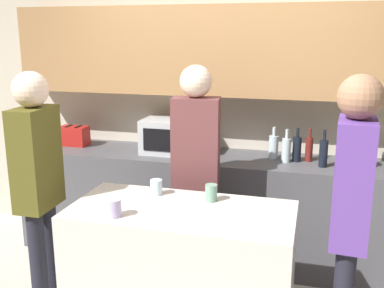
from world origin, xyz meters
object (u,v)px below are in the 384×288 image
object	(u,v)px
bottle_4	(323,153)
cup_2	(156,187)
person_left	(38,178)
person_right	(196,161)
cup_0	(114,208)
bottle_2	(297,149)
microwave	(173,136)
potted_plant	(368,142)
cup_1	(211,193)
bottle_1	(286,150)
person_center	(351,206)
toaster	(74,136)
bottle_3	(309,149)
bottle_0	(274,146)

from	to	relation	value
bottle_4	cup_2	size ratio (longest dim) A/B	2.90
person_left	person_right	size ratio (longest dim) A/B	0.99
cup_0	bottle_2	bearing A→B (deg)	55.78
microwave	potted_plant	world-z (taller)	potted_plant
cup_1	bottle_1	bearing A→B (deg)	67.95
person_center	toaster	bearing A→B (deg)	65.69
microwave	person_left	distance (m)	1.37
cup_2	potted_plant	bearing A→B (deg)	36.32
bottle_1	bottle_4	world-z (taller)	bottle_4
bottle_3	toaster	bearing A→B (deg)	-179.44
bottle_0	person_right	size ratio (longest dim) A/B	0.15
toaster	bottle_1	distance (m)	1.98
person_right	bottle_0	bearing A→B (deg)	-133.65
person_center	bottle_0	bearing A→B (deg)	26.00
potted_plant	bottle_1	distance (m)	0.63
cup_0	person_right	distance (m)	0.86
person_center	bottle_3	bearing A→B (deg)	14.49
bottle_1	bottle_3	bearing A→B (deg)	23.81
bottle_0	cup_0	world-z (taller)	bottle_0
microwave	bottle_3	world-z (taller)	microwave
bottle_0	cup_1	world-z (taller)	bottle_0
bottle_0	bottle_1	size ratio (longest dim) A/B	0.99
microwave	bottle_2	xyz separation A→B (m)	(1.08, -0.01, -0.04)
person_left	microwave	bearing A→B (deg)	155.30
toaster	cup_2	size ratio (longest dim) A/B	2.52
bottle_3	cup_1	distance (m)	1.22
cup_2	person_left	xyz separation A→B (m)	(-0.74, -0.23, 0.07)
bottle_2	cup_2	size ratio (longest dim) A/B	2.75
bottle_3	bottle_4	bearing A→B (deg)	-51.59
toaster	cup_2	distance (m)	1.58
potted_plant	cup_1	world-z (taller)	potted_plant
toaster	person_center	world-z (taller)	person_center
potted_plant	cup_2	xyz separation A→B (m)	(-1.40, -1.03, -0.16)
cup_0	person_center	distance (m)	1.33
bottle_3	bottle_4	xyz separation A→B (m)	(0.11, -0.14, 0.01)
bottle_4	person_right	size ratio (longest dim) A/B	0.17
potted_plant	cup_0	world-z (taller)	potted_plant
cup_0	cup_1	bearing A→B (deg)	39.10
cup_2	person_left	distance (m)	0.78
cup_1	cup_2	size ratio (longest dim) A/B	1.06
bottle_2	cup_1	distance (m)	1.14
person_right	bottle_2	bearing A→B (deg)	-144.79
potted_plant	person_left	world-z (taller)	person_left
bottle_1	cup_1	distance (m)	1.07
microwave	bottle_0	bearing A→B (deg)	1.95
bottle_3	person_left	distance (m)	2.13
cup_2	person_right	distance (m)	0.44
toaster	bottle_3	size ratio (longest dim) A/B	0.94
bottle_1	bottle_2	bearing A→B (deg)	28.25
bottle_0	bottle_4	size ratio (longest dim) A/B	0.90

